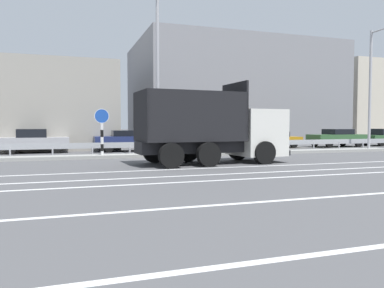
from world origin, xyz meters
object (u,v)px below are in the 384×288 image
(median_road_sign, at_px, (102,132))
(parked_car_4, at_px, (210,140))
(street_lamp_1, at_px, (158,65))
(street_lamp_2, at_px, (372,85))
(parked_car_3, at_px, (128,140))
(parked_car_2, at_px, (34,141))
(parked_car_5, at_px, (274,139))
(dump_truck, at_px, (228,135))
(parked_car_7, at_px, (383,137))
(parked_car_6, at_px, (337,138))

(median_road_sign, height_order, parked_car_4, median_road_sign)
(street_lamp_1, distance_m, street_lamp_2, 14.69)
(parked_car_3, bearing_deg, parked_car_2, -92.18)
(parked_car_5, bearing_deg, dump_truck, 140.79)
(median_road_sign, relative_size, parked_car_4, 0.57)
(parked_car_5, bearing_deg, street_lamp_1, 119.48)
(median_road_sign, xyz_separation_m, parked_car_7, (24.27, 5.18, -0.67))
(street_lamp_2, distance_m, parked_car_2, 22.45)
(parked_car_4, distance_m, parked_car_7, 16.07)
(dump_truck, distance_m, parked_car_6, 16.53)
(median_road_sign, distance_m, parked_car_3, 5.40)
(median_road_sign, bearing_deg, dump_truck, -38.49)
(parked_car_4, bearing_deg, median_road_sign, 123.91)
(parked_car_3, relative_size, parked_car_5, 1.06)
(parked_car_5, distance_m, parked_car_7, 10.62)
(median_road_sign, bearing_deg, street_lamp_1, -5.51)
(parked_car_3, bearing_deg, parked_car_7, 91.18)
(dump_truck, xyz_separation_m, street_lamp_2, (12.28, 4.06, 3.18))
(parked_car_5, bearing_deg, parked_car_2, 91.95)
(median_road_sign, height_order, street_lamp_1, street_lamp_1)
(parked_car_3, bearing_deg, parked_car_4, 93.57)
(street_lamp_1, bearing_deg, parked_car_2, 141.10)
(dump_truck, distance_m, parked_car_3, 9.78)
(parked_car_4, relative_size, parked_car_7, 1.11)
(parked_car_3, relative_size, parked_car_4, 0.99)
(street_lamp_2, height_order, parked_car_3, street_lamp_2)
(median_road_sign, bearing_deg, parked_car_4, 32.57)
(street_lamp_1, xyz_separation_m, parked_car_2, (-6.79, 5.48, -4.29))
(parked_car_3, distance_m, parked_car_7, 22.12)
(parked_car_4, relative_size, parked_car_6, 0.98)
(street_lamp_1, distance_m, parked_car_3, 6.81)
(parked_car_4, distance_m, parked_car_6, 10.95)
(parked_car_3, distance_m, parked_car_6, 16.99)
(median_road_sign, distance_m, parked_car_2, 6.45)
(median_road_sign, distance_m, parked_car_7, 24.82)
(median_road_sign, xyz_separation_m, parked_car_3, (2.15, 4.91, -0.66))
(parked_car_6, bearing_deg, street_lamp_1, 106.31)
(dump_truck, height_order, street_lamp_1, street_lamp_1)
(street_lamp_2, bearing_deg, parked_car_7, 39.40)
(parked_car_4, bearing_deg, parked_car_5, -85.64)
(dump_truck, xyz_separation_m, parked_car_4, (2.79, 9.53, -0.63))
(street_lamp_1, relative_size, parked_car_7, 2.23)
(street_lamp_2, bearing_deg, parked_car_2, 165.83)
(parked_car_7, bearing_deg, parked_car_4, -94.97)
(street_lamp_2, xyz_separation_m, parked_car_2, (-21.47, 5.42, -3.73))
(parked_car_3, relative_size, parked_car_6, 0.97)
(median_road_sign, distance_m, street_lamp_1, 4.73)
(street_lamp_2, bearing_deg, street_lamp_1, -179.77)
(median_road_sign, xyz_separation_m, street_lamp_1, (3.01, -0.29, 3.65))
(median_road_sign, relative_size, parked_car_6, 0.56)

